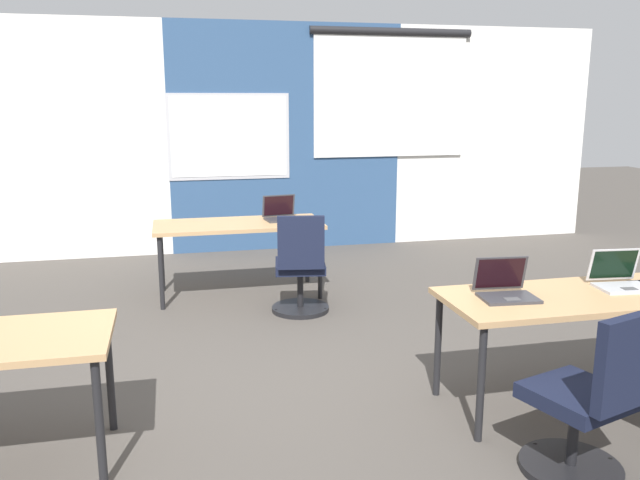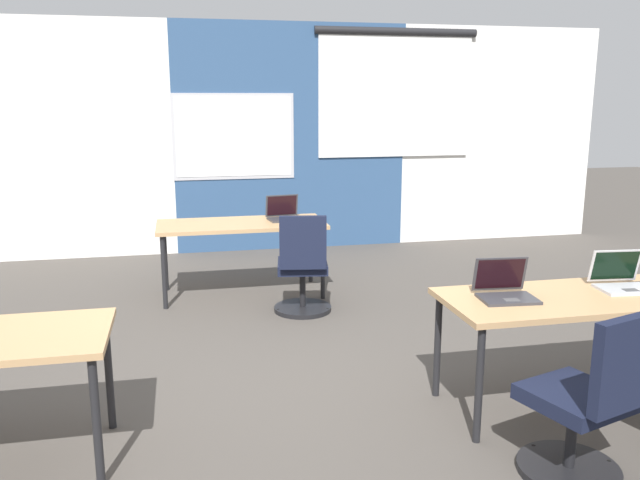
{
  "view_description": "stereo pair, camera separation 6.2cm",
  "coord_description": "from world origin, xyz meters",
  "px_view_note": "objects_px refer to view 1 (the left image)",
  "views": [
    {
      "loc": [
        -0.61,
        -3.96,
        1.9
      ],
      "look_at": [
        0.34,
        0.17,
        0.97
      ],
      "focal_mm": 36.52,
      "sensor_mm": 36.0,
      "label": 1
    },
    {
      "loc": [
        -0.55,
        -3.98,
        1.9
      ],
      "look_at": [
        0.34,
        0.17,
        0.97
      ],
      "focal_mm": 36.52,
      "sensor_mm": 36.0,
      "label": 2
    }
  ],
  "objects_px": {
    "desk_far_center": "(238,229)",
    "laptop_near_right_inner": "(505,289)",
    "desk_near_right": "(572,304)",
    "mouse_far_right": "(310,218)",
    "chair_far_right": "(300,273)",
    "laptop_near_right_end": "(620,279)",
    "laptop_far_right": "(281,214)",
    "chair_near_right_inner": "(588,409)"
  },
  "relations": [
    {
      "from": "laptop_near_right_inner",
      "to": "mouse_far_right",
      "type": "distance_m",
      "value": 2.83
    },
    {
      "from": "laptop_far_right",
      "to": "laptop_near_right_end",
      "type": "distance_m",
      "value": 3.28
    },
    {
      "from": "desk_near_right",
      "to": "desk_far_center",
      "type": "height_order",
      "value": "same"
    },
    {
      "from": "desk_near_right",
      "to": "chair_far_right",
      "type": "relative_size",
      "value": 1.74
    },
    {
      "from": "desk_far_center",
      "to": "laptop_far_right",
      "type": "distance_m",
      "value": 0.45
    },
    {
      "from": "mouse_far_right",
      "to": "chair_near_right_inner",
      "type": "bearing_deg",
      "value": -79.63
    },
    {
      "from": "laptop_near_right_inner",
      "to": "chair_near_right_inner",
      "type": "height_order",
      "value": "laptop_near_right_inner"
    },
    {
      "from": "chair_near_right_inner",
      "to": "laptop_far_right",
      "type": "xyz_separation_m",
      "value": [
        -0.93,
        3.63,
        0.39
      ]
    },
    {
      "from": "mouse_far_right",
      "to": "chair_far_right",
      "type": "relative_size",
      "value": 0.12
    },
    {
      "from": "laptop_far_right",
      "to": "mouse_far_right",
      "type": "bearing_deg",
      "value": -20.91
    },
    {
      "from": "chair_far_right",
      "to": "laptop_near_right_end",
      "type": "bearing_deg",
      "value": 138.61
    },
    {
      "from": "desk_far_center",
      "to": "laptop_near_right_end",
      "type": "xyz_separation_m",
      "value": [
        2.14,
        -2.72,
        0.11
      ]
    },
    {
      "from": "desk_near_right",
      "to": "mouse_far_right",
      "type": "bearing_deg",
      "value": 110.36
    },
    {
      "from": "laptop_far_right",
      "to": "mouse_far_right",
      "type": "height_order",
      "value": "laptop_far_right"
    },
    {
      "from": "desk_near_right",
      "to": "laptop_near_right_inner",
      "type": "distance_m",
      "value": 0.45
    },
    {
      "from": "mouse_far_right",
      "to": "desk_near_right",
      "type": "bearing_deg",
      "value": -69.64
    },
    {
      "from": "desk_near_right",
      "to": "desk_far_center",
      "type": "relative_size",
      "value": 1.0
    },
    {
      "from": "laptop_near_right_end",
      "to": "mouse_far_right",
      "type": "bearing_deg",
      "value": 122.81
    },
    {
      "from": "desk_far_center",
      "to": "laptop_near_right_inner",
      "type": "height_order",
      "value": "laptop_near_right_inner"
    },
    {
      "from": "desk_near_right",
      "to": "chair_near_right_inner",
      "type": "height_order",
      "value": "chair_near_right_inner"
    },
    {
      "from": "laptop_near_right_inner",
      "to": "chair_near_right_inner",
      "type": "relative_size",
      "value": 0.38
    },
    {
      "from": "laptop_near_right_inner",
      "to": "chair_near_right_inner",
      "type": "bearing_deg",
      "value": -82.24
    },
    {
      "from": "chair_near_right_inner",
      "to": "laptop_near_right_end",
      "type": "height_order",
      "value": "laptop_near_right_end"
    },
    {
      "from": "laptop_near_right_inner",
      "to": "laptop_near_right_end",
      "type": "bearing_deg",
      "value": 6.94
    },
    {
      "from": "laptop_near_right_inner",
      "to": "chair_far_right",
      "type": "height_order",
      "value": "laptop_near_right_inner"
    },
    {
      "from": "desk_far_center",
      "to": "mouse_far_right",
      "type": "xyz_separation_m",
      "value": [
        0.71,
        0.01,
        0.08
      ]
    },
    {
      "from": "laptop_far_right",
      "to": "laptop_near_right_inner",
      "type": "bearing_deg",
      "value": -80.35
    },
    {
      "from": "laptop_far_right",
      "to": "chair_far_right",
      "type": "relative_size",
      "value": 0.4
    },
    {
      "from": "desk_far_center",
      "to": "laptop_far_right",
      "type": "bearing_deg",
      "value": 9.76
    },
    {
      "from": "desk_near_right",
      "to": "chair_far_right",
      "type": "xyz_separation_m",
      "value": [
        -1.28,
        2.11,
        -0.28
      ]
    },
    {
      "from": "desk_near_right",
      "to": "mouse_far_right",
      "type": "distance_m",
      "value": 3.0
    },
    {
      "from": "chair_far_right",
      "to": "laptop_far_right",
      "type": "bearing_deg",
      "value": -78.0
    },
    {
      "from": "laptop_near_right_inner",
      "to": "laptop_near_right_end",
      "type": "relative_size",
      "value": 0.99
    },
    {
      "from": "laptop_near_right_inner",
      "to": "laptop_far_right",
      "type": "distance_m",
      "value": 2.96
    },
    {
      "from": "mouse_far_right",
      "to": "chair_far_right",
      "type": "bearing_deg",
      "value": -108.69
    },
    {
      "from": "desk_far_center",
      "to": "chair_near_right_inner",
      "type": "xyz_separation_m",
      "value": [
        1.36,
        -3.56,
        -0.28
      ]
    },
    {
      "from": "mouse_far_right",
      "to": "chair_far_right",
      "type": "height_order",
      "value": "chair_far_right"
    },
    {
      "from": "desk_near_right",
      "to": "laptop_near_right_end",
      "type": "height_order",
      "value": "laptop_near_right_end"
    },
    {
      "from": "desk_near_right",
      "to": "mouse_far_right",
      "type": "relative_size",
      "value": 15.02
    },
    {
      "from": "laptop_near_right_inner",
      "to": "desk_far_center",
      "type": "bearing_deg",
      "value": 120.46
    },
    {
      "from": "mouse_far_right",
      "to": "laptop_near_right_end",
      "type": "height_order",
      "value": "laptop_near_right_end"
    },
    {
      "from": "laptop_near_right_inner",
      "to": "chair_far_right",
      "type": "xyz_separation_m",
      "value": [
        -0.85,
        2.06,
        -0.39
      ]
    }
  ]
}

